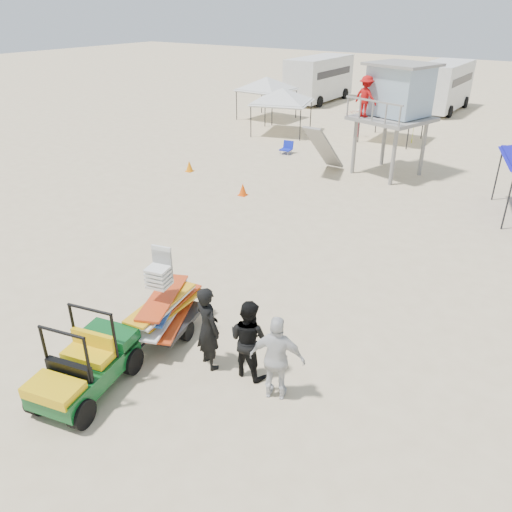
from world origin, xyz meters
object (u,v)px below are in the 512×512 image
Objects in this scene: utility_cart at (81,360)px; surf_trailer at (165,305)px; lifeguard_tower at (394,95)px; man_left at (208,328)px.

surf_trailer is at bearing 89.86° from utility_cart.
utility_cart is 17.28m from lifeguard_tower.
utility_cart is at bearing 73.40° from man_left.
lifeguard_tower reaches higher than man_left.
lifeguard_tower is at bearing -62.53° from man_left.
surf_trailer reaches higher than man_left.
utility_cart is 1.06× the size of surf_trailer.
surf_trailer is at bearing -88.41° from lifeguard_tower.
man_left is (1.51, -0.30, 0.14)m from surf_trailer.
utility_cart is 0.52× the size of lifeguard_tower.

